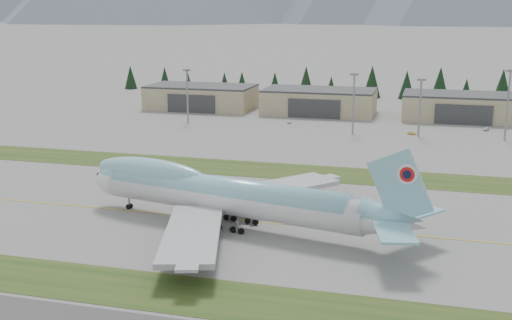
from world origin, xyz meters
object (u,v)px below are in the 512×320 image
(hangar_left, at_px, (201,97))
(service_vehicle_b, at_px, (412,135))
(boeing_747_freighter, at_px, (226,195))
(service_vehicle_a, at_px, (289,123))
(hangar_right, at_px, (462,107))
(service_vehicle_c, at_px, (486,131))
(hangar_center, at_px, (319,101))

(hangar_left, xyz_separation_m, service_vehicle_b, (96.18, -39.43, -5.39))
(boeing_747_freighter, height_order, service_vehicle_b, boeing_747_freighter)
(boeing_747_freighter, xyz_separation_m, service_vehicle_a, (-13.89, 125.64, -6.81))
(hangar_right, height_order, service_vehicle_c, hangar_right)
(hangar_center, bearing_deg, boeing_747_freighter, -87.51)
(boeing_747_freighter, distance_m, hangar_left, 165.79)
(boeing_747_freighter, bearing_deg, service_vehicle_c, 76.91)
(boeing_747_freighter, xyz_separation_m, service_vehicle_b, (34.48, 114.44, -6.81))
(boeing_747_freighter, xyz_separation_m, hangar_left, (-61.70, 153.88, -1.42))
(hangar_left, height_order, hangar_center, same)
(boeing_747_freighter, relative_size, service_vehicle_a, 22.93)
(boeing_747_freighter, bearing_deg, hangar_left, 123.99)
(hangar_center, height_order, service_vehicle_b, hangar_center)
(hangar_right, bearing_deg, hangar_left, 180.00)
(hangar_left, bearing_deg, service_vehicle_c, -10.89)
(hangar_left, xyz_separation_m, hangar_right, (115.00, 0.00, 0.00))
(hangar_center, distance_m, service_vehicle_a, 29.64)
(hangar_center, xyz_separation_m, hangar_right, (60.00, 0.00, 0.00))
(boeing_747_freighter, distance_m, service_vehicle_c, 144.10)
(hangar_left, xyz_separation_m, hangar_center, (55.00, 0.00, 0.00))
(hangar_left, relative_size, hangar_right, 1.00)
(hangar_right, relative_size, service_vehicle_b, 15.40)
(hangar_right, relative_size, service_vehicle_c, 12.66)
(boeing_747_freighter, xyz_separation_m, hangar_right, (53.30, 153.88, -1.42))
(hangar_center, bearing_deg, service_vehicle_b, -43.76)
(service_vehicle_c, bearing_deg, boeing_747_freighter, -95.03)
(hangar_center, xyz_separation_m, service_vehicle_c, (68.06, -23.67, -5.39))
(hangar_right, distance_m, service_vehicle_b, 44.03)
(boeing_747_freighter, relative_size, service_vehicle_b, 25.24)
(hangar_center, height_order, hangar_right, same)
(service_vehicle_c, bearing_deg, hangar_center, -178.97)
(hangar_left, xyz_separation_m, service_vehicle_c, (123.06, -23.67, -5.39))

